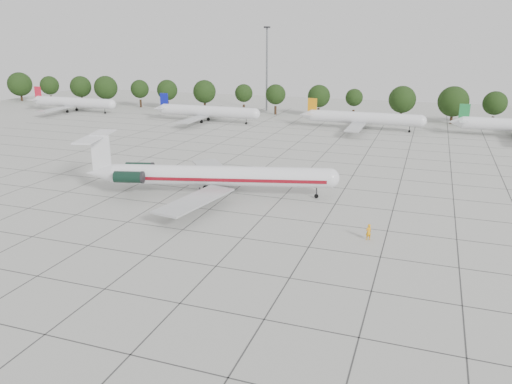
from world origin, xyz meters
TOP-DOWN VIEW (x-y plane):
  - ground at (0.00, 0.00)m, footprint 260.00×260.00m
  - apron_joints at (0.00, 15.00)m, footprint 170.00×170.00m
  - main_airliner at (-11.00, 5.55)m, footprint 37.54×28.93m
  - ground_crew at (14.09, -3.54)m, footprint 0.85×0.82m
  - bg_airliner_a at (-85.68, 68.99)m, footprint 28.24×27.20m
  - bg_airliner_b at (-38.47, 65.62)m, footprint 28.24×27.20m
  - bg_airliner_c at (3.55, 68.19)m, footprint 28.24×27.20m
  - tree_line at (-11.68, 85.00)m, footprint 249.86×8.44m
  - floodlight_mast at (-30.00, 92.00)m, footprint 1.60×1.60m

SIDE VIEW (x-z plane):
  - ground at x=0.00m, z-range 0.00..0.00m
  - apron_joints at x=0.00m, z-range 0.00..0.02m
  - ground_crew at x=14.09m, z-range 0.00..1.97m
  - bg_airliner_a at x=-85.68m, z-range -0.79..6.61m
  - bg_airliner_b at x=-38.47m, z-range -0.79..6.61m
  - bg_airliner_c at x=3.55m, z-range -0.79..6.61m
  - main_airliner at x=-11.00m, z-range -1.31..7.62m
  - tree_line at x=-11.68m, z-range 0.87..11.09m
  - floodlight_mast at x=-30.00m, z-range 1.56..27.01m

